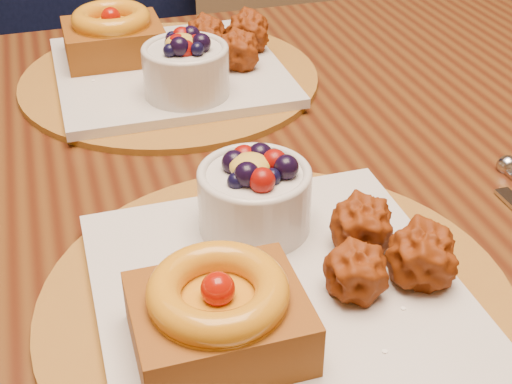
# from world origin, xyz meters

# --- Properties ---
(dining_table) EXTENTS (1.60, 0.90, 0.76)m
(dining_table) POSITION_xyz_m (-0.04, -0.08, 0.68)
(dining_table) COLOR #38170A
(dining_table) RESTS_ON ground
(place_setting_near) EXTENTS (0.38, 0.38, 0.09)m
(place_setting_near) POSITION_xyz_m (-0.05, -0.29, 0.78)
(place_setting_near) COLOR brown
(place_setting_near) RESTS_ON dining_table
(place_setting_far) EXTENTS (0.38, 0.38, 0.09)m
(place_setting_far) POSITION_xyz_m (-0.05, 0.13, 0.78)
(place_setting_far) COLOR brown
(place_setting_far) RESTS_ON dining_table
(chair_far) EXTENTS (0.48, 0.48, 0.84)m
(chair_far) POSITION_xyz_m (-0.08, 0.75, 0.46)
(chair_far) COLOR black
(chair_far) RESTS_ON ground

